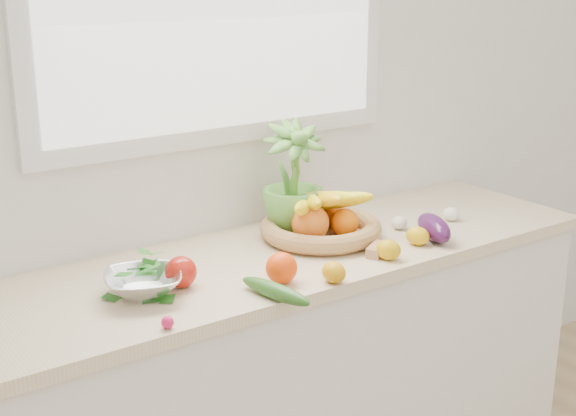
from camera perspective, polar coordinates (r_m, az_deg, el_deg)
back_wall at (r=2.60m, az=-5.01°, el=7.85°), size 4.50×0.02×2.70m
counter_cabinet at (r=2.67m, az=-1.15°, el=-12.88°), size 2.20×0.58×0.86m
countertop at (r=2.48m, az=-1.21°, el=-3.84°), size 2.24×0.62×0.04m
orange_loose at (r=2.25m, az=-0.47°, el=-4.29°), size 0.11×0.11×0.09m
lemon_a at (r=2.45m, az=7.15°, el=-2.97°), size 0.09×0.10×0.06m
lemon_b at (r=2.26m, az=3.27°, el=-4.59°), size 0.06×0.08×0.06m
lemon_c at (r=2.58m, az=9.21°, el=-1.98°), size 0.09×0.09×0.06m
apple at (r=2.25m, az=-7.62°, el=-4.53°), size 0.10×0.10×0.09m
ginger at (r=2.49m, az=6.35°, el=-2.96°), size 0.11×0.09×0.03m
garlic_a at (r=2.85m, az=11.52°, el=-0.43°), size 0.06×0.06×0.05m
garlic_b at (r=2.73m, az=7.93°, el=-1.06°), size 0.06×0.06×0.04m
garlic_c at (r=2.50m, az=4.30°, el=-2.62°), size 0.06×0.06×0.05m
eggplant at (r=2.64m, az=10.33°, el=-1.39°), size 0.15×0.22×0.08m
cucumber at (r=2.16m, az=-0.92°, el=-5.93°), size 0.10×0.25×0.05m
radish at (r=2.02m, az=-8.56°, el=-8.05°), size 0.04×0.04×0.03m
potted_herb at (r=2.59m, az=0.34°, el=2.12°), size 0.24×0.24×0.37m
fruit_basket at (r=2.61m, az=2.30°, el=-1.01°), size 0.46×0.46×0.19m
colander_with_spinach at (r=2.19m, az=-10.28°, el=-4.84°), size 0.27×0.27×0.11m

